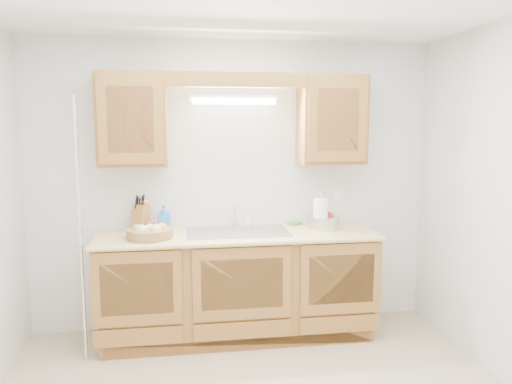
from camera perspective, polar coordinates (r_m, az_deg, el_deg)
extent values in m
cube|color=silver|center=(4.38, -2.60, 0.69)|extent=(3.50, 0.02, 2.50)
cube|color=silver|center=(1.51, 9.98, -13.74)|extent=(3.50, 0.02, 2.50)
cube|color=olive|center=(4.27, -2.10, -10.65)|extent=(2.20, 0.60, 0.86)
cube|color=#E0C276|center=(4.14, -2.11, -4.94)|extent=(2.30, 0.63, 0.04)
cube|color=olive|center=(4.18, -13.92, 8.02)|extent=(0.55, 0.33, 0.75)
cube|color=olive|center=(4.36, 8.62, 8.15)|extent=(0.55, 0.33, 0.75)
cube|color=olive|center=(4.05, -2.21, 12.71)|extent=(2.20, 0.05, 0.12)
cylinder|color=white|center=(4.25, -2.52, 10.32)|extent=(0.70, 0.05, 0.05)
cube|color=white|center=(4.28, -2.57, 10.71)|extent=(0.76, 0.06, 0.05)
cube|color=#9E9EA3|center=(4.15, -2.14, -4.57)|extent=(0.84, 0.46, 0.01)
cube|color=#9E9EA3|center=(4.16, -5.02, -5.77)|extent=(0.39, 0.40, 0.16)
cube|color=#9E9EA3|center=(4.20, 0.73, -5.58)|extent=(0.39, 0.40, 0.16)
cylinder|color=silver|center=(4.35, -2.44, -3.78)|extent=(0.06, 0.06, 0.04)
cylinder|color=silver|center=(4.33, -2.45, -2.75)|extent=(0.02, 0.02, 0.16)
cylinder|color=silver|center=(4.27, -2.38, -1.68)|extent=(0.02, 0.12, 0.02)
cylinder|color=white|center=(4.35, -0.87, -3.22)|extent=(0.03, 0.03, 0.12)
cylinder|color=silver|center=(3.92, -19.45, -4.35)|extent=(0.03, 0.03, 2.00)
cube|color=white|center=(4.59, 9.30, -0.34)|extent=(0.08, 0.01, 0.12)
cylinder|color=#99693D|center=(4.03, -12.04, -4.60)|extent=(0.45, 0.45, 0.07)
sphere|color=#D8C67F|center=(3.99, -12.96, -4.28)|extent=(0.09, 0.09, 0.09)
sphere|color=#D8C67F|center=(3.97, -11.37, -4.28)|extent=(0.09, 0.09, 0.09)
sphere|color=tan|center=(4.06, -10.75, -4.03)|extent=(0.08, 0.08, 0.08)
sphere|color=#9D1411|center=(4.08, -12.29, -4.01)|extent=(0.08, 0.08, 0.08)
sphere|color=#72A53F|center=(4.06, -13.45, -4.11)|extent=(0.08, 0.08, 0.08)
sphere|color=#D8C67F|center=(4.01, -12.06, -4.18)|extent=(0.09, 0.09, 0.09)
sphere|color=#9D1411|center=(4.11, -11.56, -3.92)|extent=(0.08, 0.08, 0.08)
cube|color=olive|center=(4.32, -13.10, -2.90)|extent=(0.17, 0.20, 0.24)
cylinder|color=black|center=(4.28, -13.56, -1.31)|extent=(0.03, 0.04, 0.09)
cylinder|color=black|center=(4.28, -13.17, -1.25)|extent=(0.03, 0.04, 0.09)
cylinder|color=black|center=(4.27, -12.79, -1.19)|extent=(0.03, 0.04, 0.09)
cylinder|color=black|center=(4.32, -13.39, -1.07)|extent=(0.03, 0.04, 0.09)
cylinder|color=black|center=(4.31, -12.88, -1.01)|extent=(0.03, 0.04, 0.09)
cylinder|color=black|center=(4.34, -13.49, -0.91)|extent=(0.03, 0.04, 0.09)
cylinder|color=black|center=(4.34, -12.73, -0.84)|extent=(0.03, 0.04, 0.09)
cylinder|color=#F7480D|center=(4.35, -12.68, -2.64)|extent=(0.10, 0.10, 0.24)
cylinder|color=white|center=(4.33, -12.73, -1.03)|extent=(0.08, 0.08, 0.01)
imported|color=#287BCA|center=(4.27, -10.47, -2.89)|extent=(0.11, 0.11, 0.22)
cube|color=#CC333F|center=(4.47, 4.42, -3.70)|extent=(0.14, 0.11, 0.01)
cube|color=green|center=(4.47, 4.42, -3.56)|extent=(0.14, 0.11, 0.02)
cylinder|color=silver|center=(4.29, 7.37, -4.20)|extent=(0.15, 0.15, 0.01)
cylinder|color=silver|center=(4.27, 7.40, -2.29)|extent=(0.02, 0.02, 0.30)
cylinder|color=white|center=(4.27, 7.40, -2.47)|extent=(0.16, 0.16, 0.25)
sphere|color=silver|center=(4.24, 7.44, -0.29)|extent=(0.02, 0.02, 0.02)
cylinder|color=silver|center=(4.34, 7.70, -3.42)|extent=(0.36, 0.36, 0.11)
sphere|color=#9D1411|center=(4.32, 7.30, -2.74)|extent=(0.08, 0.08, 0.08)
sphere|color=#9D1411|center=(4.36, 8.04, -2.66)|extent=(0.08, 0.08, 0.08)
sphere|color=#9D1411|center=(4.30, 7.83, -2.80)|extent=(0.08, 0.08, 0.08)
sphere|color=#9D1411|center=(4.32, 8.34, -2.76)|extent=(0.08, 0.08, 0.08)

